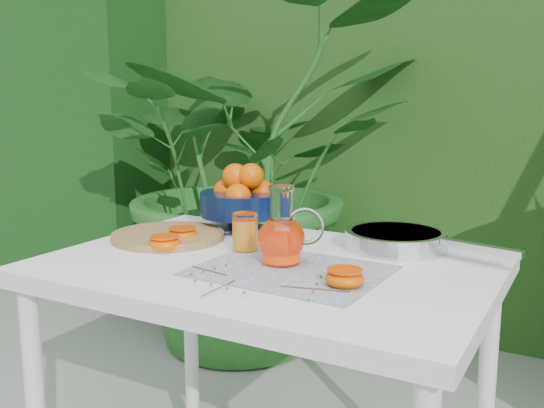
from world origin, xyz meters
The scene contains 11 objects.
hedge_backdrop centered at (0.06, 2.06, 1.19)m, with size 8.00×1.65×2.50m.
potted_plant_left centered at (-0.83, 1.20, 0.80)m, with size 1.60×1.60×1.60m, color #216021.
white_table centered at (-0.09, 0.05, 0.67)m, with size 1.00×0.70×0.75m.
placemat centered at (-0.01, 0.00, 0.75)m, with size 0.40×0.31×0.00m, color #0D1E4C.
cutting_board centered at (-0.42, 0.11, 0.76)m, with size 0.29×0.29×0.02m, color #9F7148.
fruit_bowl centered at (-0.33, 0.32, 0.84)m, with size 0.31×0.31×0.19m.
juice_pitcher centered at (-0.05, 0.04, 0.81)m, with size 0.16×0.13×0.18m.
juice_tumbler centered at (-0.18, 0.10, 0.80)m, with size 0.08×0.08×0.09m.
saute_pan centered at (0.13, 0.30, 0.78)m, with size 0.45×0.30×0.05m.
orange_halves centered at (-0.20, 0.02, 0.77)m, with size 0.59×0.23×0.04m.
thyme_sprigs centered at (-0.04, -0.12, 0.76)m, with size 0.37×0.22×0.01m.
Camera 1 is at (0.57, -1.12, 1.12)m, focal length 40.00 mm.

